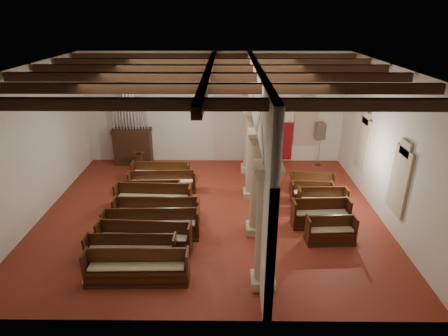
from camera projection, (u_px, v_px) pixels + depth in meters
floor at (211, 212)px, 15.85m from camera, size 14.00×14.00×0.00m
ceiling at (209, 67)px, 13.51m from camera, size 14.00×14.00×0.00m
wall_back at (215, 109)px, 20.21m from camera, size 14.00×0.02×6.00m
wall_front at (199, 227)px, 9.15m from camera, size 14.00×0.02×6.00m
wall_left at (33, 145)px, 14.74m from camera, size 0.02×12.00×6.00m
wall_right at (388, 146)px, 14.63m from camera, size 0.02×12.00×6.00m
ceiling_beams at (209, 72)px, 13.58m from camera, size 13.80×11.80×0.30m
arcade at (256, 132)px, 14.45m from camera, size 0.90×11.90×6.00m
window_right_a at (401, 181)px, 13.56m from camera, size 0.03×1.00×2.20m
window_right_b at (364, 144)px, 17.24m from camera, size 0.03×1.00×2.20m
window_back at (306, 123)px, 20.46m from camera, size 1.00×0.03×2.20m
pipe_organ at (132, 140)px, 20.42m from camera, size 2.10×0.85×4.40m
lectern at (140, 163)px, 19.63m from camera, size 0.50×0.50×1.24m
dossal_curtain at (278, 142)px, 20.82m from camera, size 1.80×0.07×2.17m
processional_banner at (319, 151)px, 20.39m from camera, size 0.55×0.70×2.54m
hymnal_box_a at (151, 267)px, 12.06m from camera, size 0.43×0.38×0.36m
hymnal_box_b at (176, 230)px, 14.15m from camera, size 0.33×0.28×0.29m
hymnal_box_c at (191, 207)px, 15.76m from camera, size 0.42×0.39×0.34m
tube_heater_a at (99, 281)px, 11.59m from camera, size 1.02×0.19×0.10m
tube_heater_b at (133, 257)px, 12.73m from camera, size 0.95×0.22×0.09m
nave_pew_0 at (138, 271)px, 11.70m from camera, size 3.25×0.81×1.10m
nave_pew_1 at (131, 253)px, 12.66m from camera, size 3.04×0.66×0.99m
nave_pew_2 at (145, 242)px, 13.18m from camera, size 3.32×0.92×1.13m
nave_pew_3 at (152, 229)px, 13.99m from camera, size 3.57×0.88×1.14m
nave_pew_4 at (157, 215)px, 14.92m from camera, size 3.38×0.75×1.10m
nave_pew_5 at (154, 201)px, 16.00m from camera, size 3.26×0.90×1.14m
nave_pew_6 at (152, 196)px, 16.54m from camera, size 2.57×0.81×1.02m
nave_pew_7 at (163, 185)px, 17.55m from camera, size 3.13×0.83×1.01m
nave_pew_8 at (161, 176)px, 18.52m from camera, size 2.86×0.77×1.03m
aisle_pew_0 at (330, 234)px, 13.71m from camera, size 1.83×0.79×1.03m
aisle_pew_1 at (320, 217)px, 14.77m from camera, size 2.29×0.90×1.12m
aisle_pew_2 at (322, 203)px, 15.87m from camera, size 2.06×0.74×1.05m
aisle_pew_3 at (311, 196)px, 16.50m from camera, size 1.82×0.72×1.00m
aisle_pew_4 at (312, 186)px, 17.46m from camera, size 2.04×0.74×0.97m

